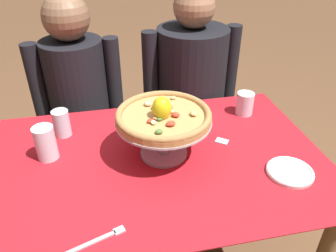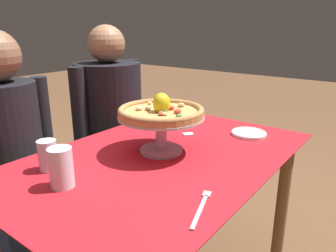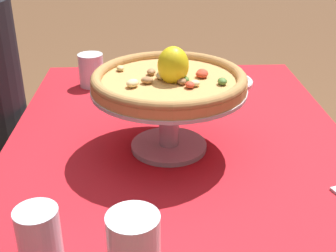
% 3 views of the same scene
% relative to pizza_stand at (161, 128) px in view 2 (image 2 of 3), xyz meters
% --- Properties ---
extents(dining_table, '(1.28, 0.85, 0.73)m').
position_rel_pizza_stand_xyz_m(dining_table, '(-0.03, -0.03, -0.21)').
color(dining_table, olive).
rests_on(dining_table, ground).
extents(pizza_stand, '(0.35, 0.35, 0.15)m').
position_rel_pizza_stand_xyz_m(pizza_stand, '(0.00, 0.00, 0.00)').
color(pizza_stand, '#B7B7C1').
rests_on(pizza_stand, dining_table).
extents(pizza, '(0.35, 0.35, 0.10)m').
position_rel_pizza_stand_xyz_m(pizza, '(-0.00, -0.00, 0.07)').
color(pizza, tan).
rests_on(pizza, pizza_stand).
extents(water_glass_side_left, '(0.08, 0.08, 0.13)m').
position_rel_pizza_stand_xyz_m(water_glass_side_left, '(-0.43, 0.07, -0.05)').
color(water_glass_side_left, silver).
rests_on(water_glass_side_left, dining_table).
extents(water_glass_back_left, '(0.07, 0.07, 0.11)m').
position_rel_pizza_stand_xyz_m(water_glass_back_left, '(-0.39, 0.22, -0.06)').
color(water_glass_back_left, silver).
rests_on(water_glass_back_left, dining_table).
extents(water_glass_back_right, '(0.08, 0.08, 0.10)m').
position_rel_pizza_stand_xyz_m(water_glass_back_right, '(0.42, 0.23, -0.06)').
color(water_glass_back_right, white).
rests_on(water_glass_back_right, dining_table).
extents(side_plate, '(0.17, 0.17, 0.02)m').
position_rel_pizza_stand_xyz_m(side_plate, '(0.42, -0.21, -0.10)').
color(side_plate, silver).
rests_on(side_plate, dining_table).
extents(dinner_fork, '(0.20, 0.08, 0.01)m').
position_rel_pizza_stand_xyz_m(dinner_fork, '(-0.27, -0.36, -0.10)').
color(dinner_fork, '#B7B7C1').
rests_on(dinner_fork, dining_table).
extents(sugar_packet, '(0.06, 0.06, 0.00)m').
position_rel_pizza_stand_xyz_m(sugar_packet, '(0.25, 0.03, -0.10)').
color(sugar_packet, silver).
rests_on(sugar_packet, dining_table).
extents(diner_left, '(0.46, 0.33, 1.22)m').
position_rel_pizza_stand_xyz_m(diner_left, '(-0.34, 0.62, -0.25)').
color(diner_left, navy).
rests_on(diner_left, ground).
extents(diner_right, '(0.53, 0.39, 1.24)m').
position_rel_pizza_stand_xyz_m(diner_right, '(0.27, 0.59, -0.22)').
color(diner_right, maroon).
rests_on(diner_right, ground).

